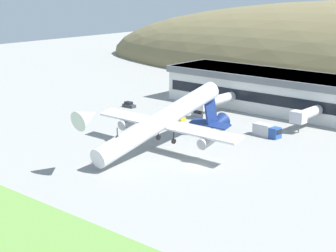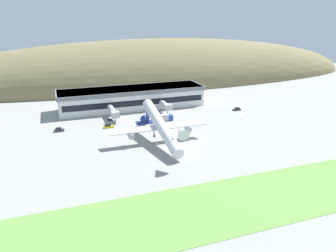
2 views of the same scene
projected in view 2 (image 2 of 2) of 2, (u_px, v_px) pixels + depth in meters
ground_plane at (192, 141)px, 126.05m from camera, size 441.18×441.18×0.00m
grass_strip_foreground at (258, 198)px, 86.75m from camera, size 397.07×24.39×0.08m
hill_backdrop at (154, 80)px, 241.48m from camera, size 336.27×82.72×59.97m
terminal_building at (132, 97)px, 169.36m from camera, size 74.85×19.11×10.39m
jetway_0 at (113, 111)px, 150.07m from camera, size 3.38×15.54×5.43m
jetway_1 at (166, 105)px, 160.24m from camera, size 3.38×11.74×5.43m
cargo_airplane at (160, 126)px, 122.92m from camera, size 37.84×46.18×14.14m
service_car_0 at (237, 109)px, 165.89m from camera, size 4.05×1.76×1.48m
service_car_1 at (108, 126)px, 140.63m from camera, size 4.30×1.90×1.53m
service_car_2 at (59, 130)px, 136.07m from camera, size 4.03×1.77×1.67m
service_car_3 at (110, 121)px, 146.93m from camera, size 3.93×1.95×1.68m
fuel_truck at (165, 118)px, 149.88m from camera, size 6.91×2.93×2.87m
traffic_cone_0 at (242, 119)px, 151.11m from camera, size 0.52×0.52×0.58m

